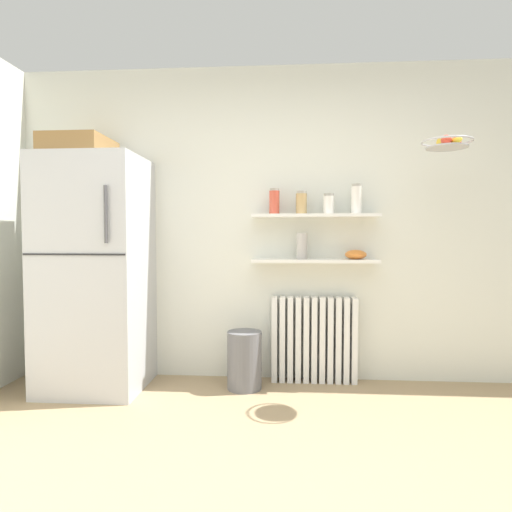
% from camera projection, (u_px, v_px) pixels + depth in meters
% --- Properties ---
extents(ground_plane, '(7.04, 7.04, 0.00)m').
position_uv_depth(ground_plane, '(275.00, 475.00, 2.18)').
color(ground_plane, '#9E8460').
extents(back_wall, '(7.04, 0.10, 2.60)m').
position_uv_depth(back_wall, '(281.00, 224.00, 3.67)').
color(back_wall, silver).
rests_on(back_wall, ground_plane).
extents(refrigerator, '(0.76, 0.71, 1.96)m').
position_uv_depth(refrigerator, '(95.00, 269.00, 3.40)').
color(refrigerator, '#B7BABF').
rests_on(refrigerator, ground_plane).
extents(radiator, '(0.69, 0.12, 0.70)m').
position_uv_depth(radiator, '(314.00, 340.00, 3.56)').
color(radiator, white).
rests_on(radiator, ground_plane).
extents(wall_shelf_lower, '(1.01, 0.22, 0.02)m').
position_uv_depth(wall_shelf_lower, '(315.00, 261.00, 3.50)').
color(wall_shelf_lower, white).
extents(wall_shelf_upper, '(1.01, 0.22, 0.02)m').
position_uv_depth(wall_shelf_upper, '(315.00, 216.00, 3.48)').
color(wall_shelf_upper, white).
extents(storage_jar_0, '(0.08, 0.08, 0.21)m').
position_uv_depth(storage_jar_0, '(274.00, 202.00, 3.50)').
color(storage_jar_0, '#C64C38').
rests_on(storage_jar_0, wall_shelf_upper).
extents(storage_jar_1, '(0.09, 0.09, 0.18)m').
position_uv_depth(storage_jar_1, '(301.00, 203.00, 3.49)').
color(storage_jar_1, tan).
rests_on(storage_jar_1, wall_shelf_upper).
extents(storage_jar_2, '(0.09, 0.09, 0.16)m').
position_uv_depth(storage_jar_2, '(329.00, 204.00, 3.47)').
color(storage_jar_2, silver).
rests_on(storage_jar_2, wall_shelf_upper).
extents(storage_jar_3, '(0.08, 0.08, 0.24)m').
position_uv_depth(storage_jar_3, '(356.00, 199.00, 3.45)').
color(storage_jar_3, silver).
rests_on(storage_jar_3, wall_shelf_upper).
extents(vase, '(0.09, 0.09, 0.21)m').
position_uv_depth(vase, '(302.00, 246.00, 3.50)').
color(vase, '#B2ADA8').
rests_on(vase, wall_shelf_lower).
extents(shelf_bowl, '(0.17, 0.17, 0.08)m').
position_uv_depth(shelf_bowl, '(356.00, 255.00, 3.48)').
color(shelf_bowl, orange).
rests_on(shelf_bowl, wall_shelf_lower).
extents(trash_bin, '(0.27, 0.27, 0.45)m').
position_uv_depth(trash_bin, '(244.00, 360.00, 3.41)').
color(trash_bin, slate).
rests_on(trash_bin, ground_plane).
extents(hanging_fruit_basket, '(0.34, 0.34, 0.09)m').
position_uv_depth(hanging_fruit_basket, '(448.00, 143.00, 3.01)').
color(hanging_fruit_basket, '#B2B2B7').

